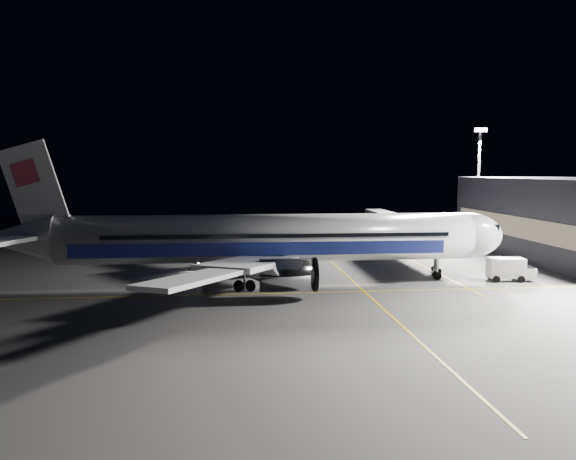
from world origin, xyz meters
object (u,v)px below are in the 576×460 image
(baggage_tug, at_px, (205,261))
(floodlight_mast_north, at_px, (479,175))
(jet_bridge, at_px, (404,227))
(safety_cone_c, at_px, (240,274))
(safety_cone_a, at_px, (261,273))
(airliner, at_px, (260,239))
(service_truck, at_px, (510,269))
(safety_cone_b, at_px, (227,262))

(baggage_tug, bearing_deg, floodlight_mast_north, 47.08)
(floodlight_mast_north, bearing_deg, jet_bridge, -142.26)
(baggage_tug, xyz_separation_m, safety_cone_c, (4.70, -7.03, -0.49))
(safety_cone_a, relative_size, safety_cone_c, 1.00)
(airliner, distance_m, service_truck, 30.11)
(service_truck, bearing_deg, baggage_tug, 167.38)
(floodlight_mast_north, relative_size, safety_cone_a, 30.18)
(safety_cone_b, bearing_deg, safety_cone_c, -80.15)
(safety_cone_a, xyz_separation_m, safety_cone_c, (-2.58, 0.00, 0.00))
(service_truck, relative_size, baggage_tug, 1.84)
(safety_cone_b, xyz_separation_m, safety_cone_c, (1.68, -9.68, 0.05))
(service_truck, distance_m, safety_cone_c, 32.65)
(service_truck, distance_m, baggage_tug, 39.02)
(airliner, relative_size, safety_cone_c, 89.29)
(safety_cone_a, bearing_deg, floodlight_mast_north, 34.49)
(baggage_tug, height_order, safety_cone_c, baggage_tug)
(baggage_tug, bearing_deg, airliner, -34.30)
(service_truck, distance_m, safety_cone_a, 30.11)
(airliner, distance_m, floodlight_mast_north, 52.56)
(jet_bridge, bearing_deg, safety_cone_b, -170.79)
(jet_bridge, height_order, safety_cone_a, jet_bridge)
(floodlight_mast_north, height_order, service_truck, floodlight_mast_north)
(jet_bridge, bearing_deg, airliner, -141.96)
(safety_cone_b, height_order, safety_cone_c, safety_cone_c)
(jet_bridge, distance_m, baggage_tug, 31.06)
(jet_bridge, height_order, safety_cone_b, jet_bridge)
(airliner, bearing_deg, floodlight_mast_north, 37.91)
(safety_cone_a, height_order, safety_cone_b, safety_cone_a)
(safety_cone_a, bearing_deg, service_truck, -11.62)
(airliner, relative_size, baggage_tug, 20.07)
(safety_cone_b, relative_size, safety_cone_c, 0.86)
(jet_bridge, distance_m, safety_cone_c, 29.27)
(airliner, xyz_separation_m, safety_cone_c, (-2.24, 4.00, -4.82))
(floodlight_mast_north, xyz_separation_m, safety_cone_c, (-43.32, -27.99, -12.03))
(baggage_tug, bearing_deg, safety_cone_c, -32.73)
(jet_bridge, distance_m, service_truck, 21.44)
(floodlight_mast_north, distance_m, safety_cone_a, 50.87)
(floodlight_mast_north, bearing_deg, safety_cone_c, -147.14)
(airliner, xyz_separation_m, jet_bridge, (23.08, 18.06, -0.58))
(airliner, distance_m, jet_bridge, 29.31)
(service_truck, height_order, safety_cone_b, service_truck)
(safety_cone_a, bearing_deg, safety_cone_c, 180.00)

